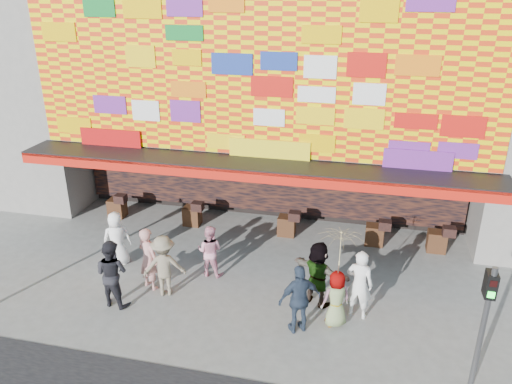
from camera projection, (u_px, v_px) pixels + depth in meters
ground at (221, 307)px, 13.67m from camera, size 90.00×90.00×0.00m
shop_building at (280, 67)px, 18.98m from camera, size 15.20×9.40×10.00m
signal_right at (485, 315)px, 10.29m from camera, size 0.22×0.20×3.00m
ped_a at (117, 239)px, 15.44m from camera, size 1.02×0.90×1.76m
ped_b at (148, 259)px, 14.18m from camera, size 0.82×0.71×1.90m
ped_c at (112, 273)px, 13.44m from camera, size 1.05×0.88×1.94m
ped_d at (164, 266)px, 13.91m from camera, size 1.33×1.03×1.81m
ped_e at (300, 299)px, 12.38m from camera, size 1.18×0.96×1.88m
ped_f at (318, 274)px, 13.46m from camera, size 1.81×1.28×1.88m
ped_g at (336, 299)px, 12.68m from camera, size 0.90×0.80×1.55m
ped_h at (359, 284)px, 12.93m from camera, size 0.78×0.59×1.95m
ped_i at (210, 251)px, 14.88m from camera, size 0.81×0.65×1.62m
parasol at (340, 249)px, 12.12m from camera, size 1.43×1.45×1.97m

